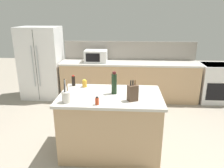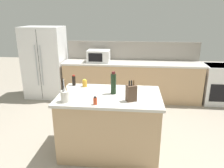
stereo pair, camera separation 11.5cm
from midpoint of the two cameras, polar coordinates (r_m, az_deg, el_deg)
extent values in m
plane|color=gray|center=(3.64, 0.37, -16.76)|extent=(14.00, 14.00, 0.00)
cube|color=tan|center=(5.42, 5.73, 0.57)|extent=(3.29, 0.62, 0.90)
cube|color=beige|center=(5.30, 5.89, 5.41)|extent=(3.33, 0.66, 0.04)
cube|color=gray|center=(5.56, 5.98, 8.64)|extent=(3.29, 0.03, 0.46)
cube|color=tan|center=(3.40, 0.39, -10.54)|extent=(1.44, 0.88, 0.90)
cube|color=beige|center=(3.20, 0.41, -3.15)|extent=(1.50, 0.94, 0.04)
cube|color=white|center=(5.78, -16.50, 5.44)|extent=(0.97, 0.72, 1.76)
cube|color=#2D2D2D|center=(5.45, -17.89, 4.57)|extent=(0.01, 0.00, 1.67)
cylinder|color=#ADB2B7|center=(5.46, -18.54, 4.53)|extent=(0.02, 0.02, 0.97)
cylinder|color=#ADB2B7|center=(5.41, -17.38, 4.53)|extent=(0.02, 0.02, 0.97)
cube|color=white|center=(5.82, 26.73, -0.02)|extent=(0.76, 0.64, 0.92)
cube|color=black|center=(5.56, 27.69, -2.19)|extent=(0.61, 0.01, 0.41)
cube|color=black|center=(5.71, 27.37, 4.27)|extent=(0.68, 0.58, 0.02)
cube|color=white|center=(5.32, -2.89, 7.33)|extent=(0.53, 0.38, 0.28)
cube|color=black|center=(5.14, -3.74, 6.92)|extent=(0.33, 0.01, 0.20)
cube|color=#4C3828|center=(2.96, 6.16, -2.41)|extent=(0.16, 0.15, 0.22)
cylinder|color=black|center=(2.90, 5.68, 0.20)|extent=(0.02, 0.02, 0.07)
cylinder|color=black|center=(2.91, 6.25, 0.27)|extent=(0.02, 0.02, 0.07)
cylinder|color=brown|center=(2.92, 6.83, 0.33)|extent=(0.02, 0.02, 0.07)
cylinder|color=beige|center=(2.98, -11.08, -3.20)|extent=(0.12, 0.12, 0.15)
cylinder|color=olive|center=(2.93, -10.92, -0.33)|extent=(0.01, 0.05, 0.18)
cylinder|color=black|center=(2.94, -11.57, -0.34)|extent=(0.01, 0.05, 0.18)
cylinder|color=#B2B2B7|center=(2.91, -11.31, -0.48)|extent=(0.01, 0.03, 0.18)
cylinder|color=gold|center=(3.55, -6.21, 0.14)|extent=(0.07, 0.07, 0.10)
cylinder|color=gold|center=(3.53, -6.25, 1.06)|extent=(0.05, 0.05, 0.02)
cylinder|color=black|center=(3.62, -9.04, 0.85)|extent=(0.06, 0.06, 0.16)
cylinder|color=#B22319|center=(3.60, -9.11, 2.19)|extent=(0.04, 0.04, 0.02)
cylinder|color=black|center=(3.19, 1.41, 0.00)|extent=(0.08, 0.08, 0.30)
cylinder|color=#4C1919|center=(3.14, 1.44, 2.91)|extent=(0.05, 0.05, 0.04)
cylinder|color=#B73D1E|center=(2.85, -3.25, -4.48)|extent=(0.05, 0.05, 0.09)
cylinder|color=black|center=(2.83, -3.27, -3.46)|extent=(0.03, 0.03, 0.02)
camera|label=1|loc=(0.06, -89.06, 0.31)|focal=35.00mm
camera|label=2|loc=(0.06, 90.94, -0.31)|focal=35.00mm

